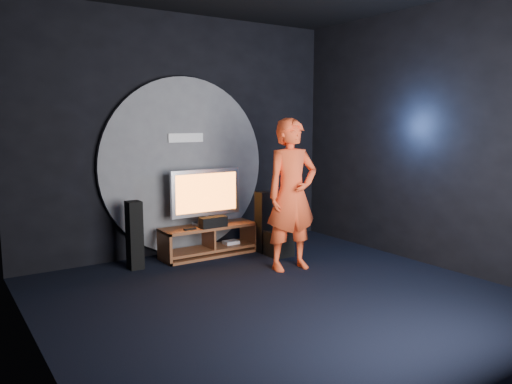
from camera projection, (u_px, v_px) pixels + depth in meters
floor at (282, 299)px, 5.56m from camera, size 5.00×5.00×0.00m
back_wall at (182, 135)px, 7.38m from camera, size 5.00×0.04×3.50m
front_wall at (512, 154)px, 3.25m from camera, size 5.00×0.04×3.50m
left_wall at (30, 148)px, 3.95m from camera, size 0.04×5.00×3.50m
right_wall at (433, 137)px, 6.68m from camera, size 0.04×5.00×3.50m
wall_disc_panel at (185, 166)px, 7.39m from camera, size 2.60×0.11×2.60m
media_console at (209, 242)px, 7.33m from camera, size 1.43×0.45×0.45m
tv at (206, 195)px, 7.28m from camera, size 1.10×0.22×0.82m
center_speaker at (213, 222)px, 7.16m from camera, size 0.40×0.15×0.15m
remote at (190, 229)px, 6.99m from camera, size 0.18×0.05×0.02m
tower_speaker_left at (135, 235)px, 6.63m from camera, size 0.18×0.20×0.92m
tower_speaker_right at (263, 222)px, 7.48m from camera, size 0.18×0.20×0.92m
subwoofer at (279, 244)px, 7.31m from camera, size 0.33×0.33×0.37m
player at (292, 195)px, 6.56m from camera, size 0.78×0.57×2.00m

